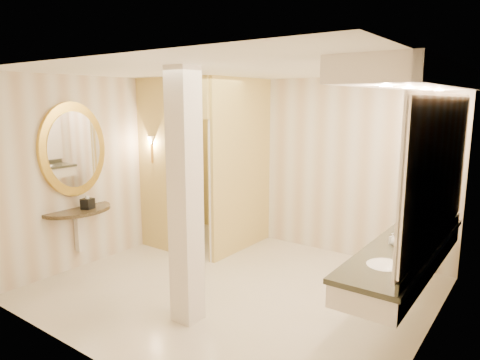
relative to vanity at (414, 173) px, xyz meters
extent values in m
plane|color=beige|center=(-1.98, -0.40, -1.63)|extent=(4.50, 4.50, 0.00)
plane|color=white|center=(-1.98, -0.40, 1.07)|extent=(4.50, 4.50, 0.00)
cube|color=silver|center=(-1.98, 1.60, -0.28)|extent=(4.50, 0.02, 2.70)
cube|color=silver|center=(-1.98, -2.40, -0.28)|extent=(4.50, 0.02, 2.70)
cube|color=silver|center=(-4.23, -0.40, -0.28)|extent=(0.02, 4.00, 2.70)
cube|color=silver|center=(0.27, -0.40, -0.28)|extent=(0.02, 4.00, 2.70)
cube|color=#DFCA74|center=(-2.78, 0.85, -0.28)|extent=(0.10, 1.50, 2.70)
cube|color=#DFCA74|center=(-3.90, 0.10, -0.28)|extent=(0.65, 0.10, 2.70)
cube|color=#DFCA74|center=(-3.18, 0.10, 0.77)|extent=(0.80, 0.10, 0.60)
cube|color=silver|center=(-3.00, 0.43, -0.58)|extent=(0.49, 0.69, 2.10)
cylinder|color=gold|center=(-3.90, 0.03, -0.08)|extent=(0.03, 0.03, 0.30)
cone|color=silver|center=(-3.90, 0.03, 0.12)|extent=(0.14, 0.14, 0.14)
cube|color=silver|center=(-0.03, 0.00, -0.90)|extent=(0.60, 2.63, 0.24)
cube|color=black|center=(-0.03, 0.00, -0.78)|extent=(0.64, 2.67, 0.05)
cube|color=black|center=(0.25, 0.00, -0.71)|extent=(0.03, 2.63, 0.10)
ellipsoid|color=white|center=(-0.03, -0.71, -0.80)|extent=(0.40, 0.44, 0.15)
cylinder|color=gold|center=(0.17, -0.71, -0.67)|extent=(0.03, 0.03, 0.22)
ellipsoid|color=white|center=(-0.03, 0.71, -0.80)|extent=(0.40, 0.44, 0.15)
cylinder|color=gold|center=(0.17, 0.71, -0.67)|extent=(0.03, 0.03, 0.22)
cube|color=white|center=(0.25, 0.00, 0.07)|extent=(0.03, 2.63, 1.40)
cube|color=silver|center=(-0.03, 0.00, 0.96)|extent=(0.75, 2.83, 0.22)
cylinder|color=black|center=(-4.21, -1.14, -0.78)|extent=(0.99, 0.99, 0.05)
cube|color=silver|center=(-4.17, -1.14, -1.08)|extent=(0.10, 0.10, 0.60)
cylinder|color=yellow|center=(-4.19, -1.14, 0.07)|extent=(0.07, 0.99, 0.99)
cylinder|color=white|center=(-4.15, -1.14, 0.07)|extent=(0.02, 0.80, 0.80)
cube|color=silver|center=(-1.93, -1.33, -0.28)|extent=(0.27, 0.27, 2.70)
cube|color=black|center=(-4.03, -1.07, -0.68)|extent=(0.18, 0.18, 0.14)
imported|color=white|center=(-3.22, 1.35, -1.27)|extent=(0.45, 0.73, 0.71)
imported|color=beige|center=(-0.14, -0.09, -0.70)|extent=(0.07, 0.07, 0.12)
imported|color=silver|center=(-0.10, -0.13, -0.69)|extent=(0.12, 0.12, 0.12)
imported|color=#C6B28C|center=(-0.02, 0.05, -0.65)|extent=(0.09, 0.10, 0.21)
camera|label=1|loc=(1.08, -4.50, 0.73)|focal=32.00mm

